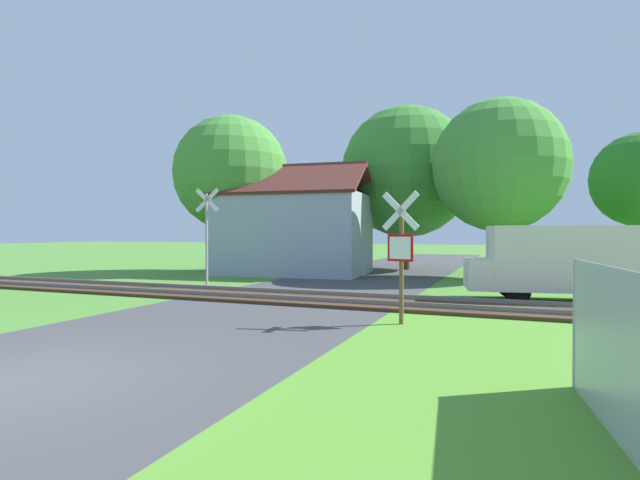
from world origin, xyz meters
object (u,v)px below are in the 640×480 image
at_px(crossing_sign_far, 207,231).
at_px(tree_right, 500,165).
at_px(house, 295,232).
at_px(tree_center, 407,172).
at_px(stop_sign_near, 401,250).
at_px(fence_panel, 619,356).
at_px(mail_truck, 558,260).
at_px(tree_left, 231,173).

height_order(crossing_sign_far, tree_right, tree_right).
height_order(house, tree_center, tree_center).
bearing_deg(stop_sign_near, tree_center, -68.65).
distance_m(stop_sign_near, tree_right, 12.79).
xyz_separation_m(stop_sign_near, fence_panel, (3.31, -5.38, -0.81)).
bearing_deg(mail_truck, stop_sign_near, 136.27).
xyz_separation_m(tree_left, tree_center, (8.03, 5.01, 0.26)).
relative_size(mail_truck, fence_panel, 1.44).
height_order(crossing_sign_far, tree_center, tree_center).
height_order(tree_center, fence_panel, tree_center).
bearing_deg(crossing_sign_far, house, 71.14).
distance_m(house, tree_center, 7.33).
xyz_separation_m(crossing_sign_far, house, (0.31, 7.06, -0.01)).
bearing_deg(house, tree_left, 179.71).
height_order(house, mail_truck, house).
xyz_separation_m(tree_right, fence_panel, (1.63, -17.62, -4.12)).
relative_size(crossing_sign_far, house, 0.48).
relative_size(stop_sign_near, tree_center, 0.33).
xyz_separation_m(tree_left, fence_panel, (14.57, -16.57, -4.23)).
xyz_separation_m(house, tree_left, (-3.47, -0.28, 3.00)).
relative_size(tree_center, fence_panel, 2.49).
distance_m(tree_right, fence_panel, 18.17).
distance_m(tree_left, tree_center, 9.47).
distance_m(tree_center, mail_truck, 13.43).
bearing_deg(stop_sign_near, crossing_sign_far, -18.51).
bearing_deg(tree_center, fence_panel, -73.13).
height_order(tree_left, mail_truck, tree_left).
relative_size(house, mail_truck, 1.48).
height_order(tree_left, tree_center, tree_center).
height_order(tree_right, fence_panel, tree_right).
distance_m(crossing_sign_far, tree_center, 13.16).
relative_size(stop_sign_near, crossing_sign_far, 0.81).
height_order(stop_sign_near, house, house).
bearing_deg(tree_left, house, 4.62).
bearing_deg(house, tree_right, -0.26).
bearing_deg(fence_panel, tree_right, -1.34).
distance_m(house, tree_right, 9.93).
height_order(tree_left, fence_panel, tree_left).
bearing_deg(tree_left, tree_center, 31.99).
relative_size(house, tree_left, 0.95).
height_order(tree_left, tree_right, tree_left).
xyz_separation_m(tree_right, mail_truck, (1.85, -6.89, -3.73)).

